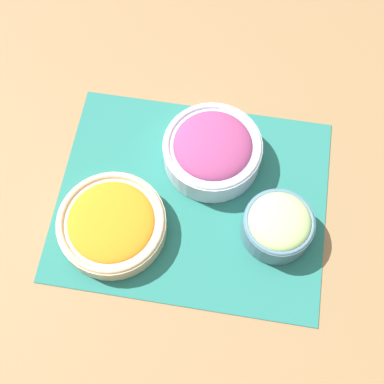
% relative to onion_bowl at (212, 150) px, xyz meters
% --- Properties ---
extents(ground_plane, '(3.00, 3.00, 0.00)m').
position_rel_onion_bowl_xyz_m(ground_plane, '(0.02, 0.09, -0.04)').
color(ground_plane, olive).
extents(placemat, '(0.50, 0.41, 0.00)m').
position_rel_onion_bowl_xyz_m(placemat, '(0.02, 0.09, -0.04)').
color(placemat, '#236B60').
rests_on(placemat, ground_plane).
extents(onion_bowl, '(0.19, 0.19, 0.08)m').
position_rel_onion_bowl_xyz_m(onion_bowl, '(0.00, 0.00, 0.00)').
color(onion_bowl, silver).
rests_on(onion_bowl, placemat).
extents(carrot_bowl, '(0.20, 0.20, 0.05)m').
position_rel_onion_bowl_xyz_m(carrot_bowl, '(0.16, 0.17, -0.01)').
color(carrot_bowl, '#C6B28E').
rests_on(carrot_bowl, placemat).
extents(cucumber_bowl, '(0.13, 0.13, 0.07)m').
position_rel_onion_bowl_xyz_m(cucumber_bowl, '(-0.14, 0.13, -0.00)').
color(cucumber_bowl, slate).
rests_on(cucumber_bowl, placemat).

